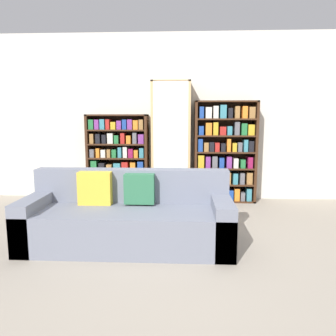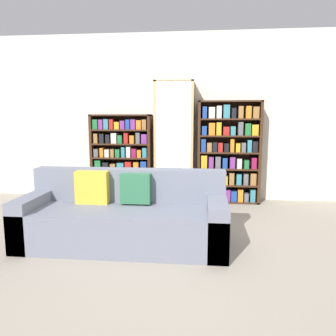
% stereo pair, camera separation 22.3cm
% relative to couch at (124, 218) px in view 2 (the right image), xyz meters
% --- Properties ---
extents(ground_plane, '(16.00, 16.00, 0.00)m').
position_rel_couch_xyz_m(ground_plane, '(0.48, -0.45, -0.28)').
color(ground_plane, gray).
extents(wall_back, '(7.11, 0.06, 2.70)m').
position_rel_couch_xyz_m(wall_back, '(0.48, 2.14, 1.07)').
color(wall_back, silver).
rests_on(wall_back, ground).
extents(couch, '(2.16, 0.82, 0.78)m').
position_rel_couch_xyz_m(couch, '(0.00, 0.00, 0.00)').
color(couch, slate).
rests_on(couch, ground).
extents(bookshelf_left, '(0.99, 0.32, 1.40)m').
position_rel_couch_xyz_m(bookshelf_left, '(-0.48, 1.93, 0.41)').
color(bookshelf_left, '#3D2314').
rests_on(bookshelf_left, ground).
extents(display_cabinet, '(0.62, 0.36, 1.92)m').
position_rel_couch_xyz_m(display_cabinet, '(0.38, 1.91, 0.68)').
color(display_cabinet, tan).
rests_on(display_cabinet, ground).
extents(bookshelf_right, '(0.98, 0.32, 1.61)m').
position_rel_couch_xyz_m(bookshelf_right, '(1.24, 1.93, 0.50)').
color(bookshelf_right, '#3D2314').
rests_on(bookshelf_right, ground).
extents(wine_bottle, '(0.08, 0.08, 0.35)m').
position_rel_couch_xyz_m(wine_bottle, '(0.94, 1.14, -0.14)').
color(wine_bottle, '#192333').
rests_on(wine_bottle, ground).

